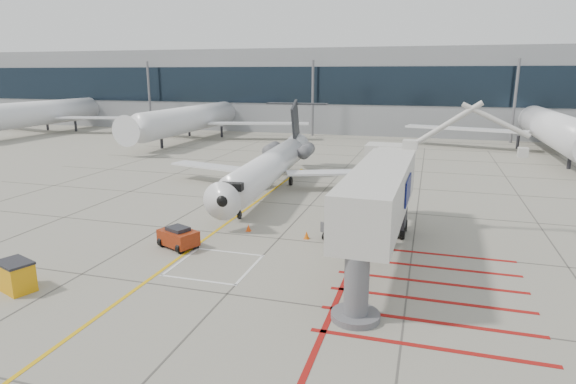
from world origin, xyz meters
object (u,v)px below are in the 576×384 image
(jet_bridge, at_px, (379,201))
(spill_bin, at_px, (16,276))
(pushback_tug, at_px, (178,237))
(regional_jet, at_px, (263,155))

(jet_bridge, xyz_separation_m, spill_bin, (-15.85, -7.82, -2.80))
(jet_bridge, xyz_separation_m, pushback_tug, (-11.42, -0.51, -2.86))
(regional_jet, relative_size, spill_bin, 16.01)
(jet_bridge, relative_size, pushback_tug, 7.78)
(pushback_tug, bearing_deg, regional_jet, 109.69)
(regional_jet, xyz_separation_m, pushback_tug, (-0.83, -12.66, -2.87))
(jet_bridge, relative_size, spill_bin, 10.46)
(regional_jet, bearing_deg, pushback_tug, -97.62)
(pushback_tug, bearing_deg, jet_bridge, 26.03)
(regional_jet, bearing_deg, jet_bridge, -52.77)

